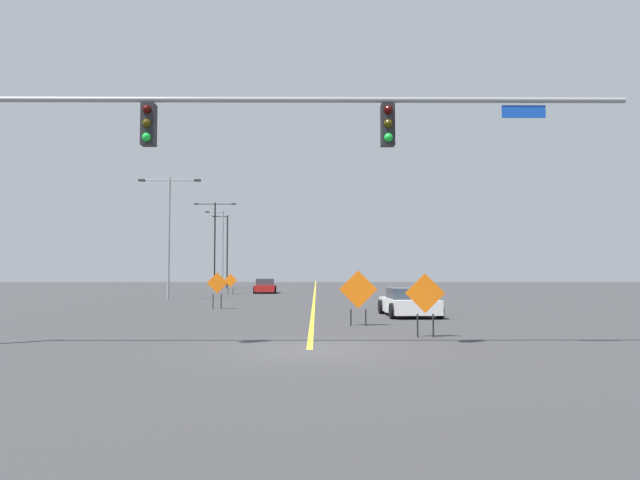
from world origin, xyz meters
TOP-DOWN VIEW (x-y plane):
  - ground at (0.00, 0.00)m, footprint 181.37×181.37m
  - road_centre_stripe at (0.00, 50.38)m, footprint 0.16×100.76m
  - traffic_signal_assembly at (-3.53, -0.01)m, footprint 18.05×0.44m
  - street_lamp_near_left at (-9.93, 25.35)m, footprint 4.26×0.24m
  - street_lamp_far_left at (-10.24, 52.60)m, footprint 1.82×0.24m
  - street_lamp_far_right at (-10.35, 49.92)m, footprint 2.04×0.24m
  - street_lamp_near_right at (-10.55, 46.84)m, footprint 4.39×0.24m
  - construction_sign_median_far at (3.35, 2.67)m, footprint 1.16×0.13m
  - construction_sign_left_lane at (-6.95, 33.84)m, footprint 1.10×0.27m
  - construction_sign_right_shoulder at (-4.92, 15.52)m, footprint 1.08×0.09m
  - construction_sign_median_near at (1.65, 6.28)m, footprint 1.35×0.20m
  - car_white_near at (4.15, 10.69)m, footprint 2.32×4.15m
  - car_red_far at (-4.40, 37.47)m, footprint 2.15×4.26m

SIDE VIEW (x-z plane):
  - ground at x=0.00m, z-range 0.00..0.00m
  - road_centre_stripe at x=0.00m, z-range 0.00..0.01m
  - car_white_near at x=4.15m, z-range -0.03..1.18m
  - car_red_far at x=-4.40m, z-range -0.02..1.24m
  - construction_sign_left_lane at x=-6.95m, z-range 0.22..1.95m
  - construction_sign_median_far at x=3.35m, z-range 0.25..2.11m
  - construction_sign_right_shoulder at x=-4.92m, z-range 0.26..2.13m
  - construction_sign_median_near at x=1.65m, z-range 0.23..2.19m
  - street_lamp_far_left at x=-10.24m, z-range 0.41..8.80m
  - street_lamp_far_right at x=-10.35m, z-range 0.44..9.06m
  - street_lamp_near_left at x=-9.93m, z-range 0.81..9.12m
  - traffic_signal_assembly at x=-3.53m, z-range 1.90..8.45m
  - street_lamp_near_right at x=-10.55m, z-range 0.84..10.00m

